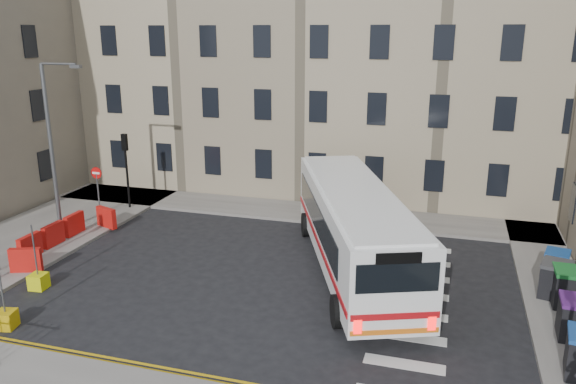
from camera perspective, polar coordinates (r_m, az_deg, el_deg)
The scene contains 16 objects.
ground at distance 22.18m, azimuth 2.31°, elevation -9.49°, with size 120.00×120.00×0.00m, color black.
pavement_north at distance 31.50m, azimuth -4.42°, elevation -1.49°, with size 36.00×3.20×0.15m, color slate.
pavement_east at distance 25.61m, azimuth 24.78°, elevation -7.24°, with size 2.40×26.00×0.15m, color slate.
pavement_west at distance 29.35m, azimuth -24.76°, elevation -4.32°, with size 6.00×22.00×0.15m, color slate.
terrace_north at distance 36.87m, azimuth -2.29°, elevation 14.61°, with size 38.30×10.80×17.20m.
traffic_light_nw at distance 31.62m, azimuth -16.14°, elevation 3.22°, with size 0.28×0.22×4.10m.
streetlamp at distance 28.35m, azimuth -22.92°, elevation 4.18°, with size 0.50×0.22×8.14m.
no_entry_north at distance 30.47m, azimuth -18.81°, elevation 0.98°, with size 0.60×0.08×3.00m.
roadworks_barriers at distance 27.46m, azimuth -22.15°, elevation -4.10°, with size 1.66×6.26×1.00m.
bus at distance 22.87m, azimuth 6.67°, elevation -3.39°, with size 7.31×12.75×3.43m.
wheelie_bin_b at distance 20.33m, azimuth 27.21°, elevation -11.34°, with size 1.10×1.25×1.32m.
wheelie_bin_c at distance 22.41m, azimuth 26.61°, elevation -8.66°, with size 1.09×1.25×1.36m.
wheelie_bin_d at distance 22.95m, azimuth 25.54°, elevation -8.01°, with size 1.32×1.43×1.32m.
wheelie_bin_e at distance 24.60m, azimuth 25.60°, elevation -6.67°, with size 1.10×1.20×1.12m.
bollard_yellow at distance 23.82m, azimuth -24.00°, elevation -8.29°, with size 0.60×0.60×0.60m, color #D8DD0C.
bollard_chevron at distance 21.35m, azimuth -26.70°, elevation -11.50°, with size 0.60×0.60×0.60m, color #C9A10B.
Camera 1 is at (4.83, -19.41, 9.58)m, focal length 35.00 mm.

